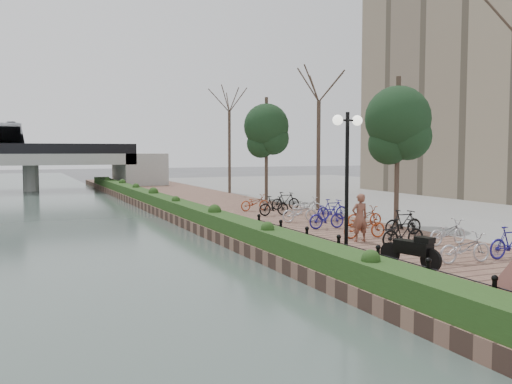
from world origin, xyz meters
TOP-DOWN VIEW (x-y plane):
  - ground at (0.00, 0.00)m, footprint 220.00×220.00m
  - promenade at (4.00, 17.50)m, footprint 8.00×75.00m
  - inland_pavement at (20.00, 17.50)m, footprint 24.00×75.00m
  - hedge at (0.60, 20.00)m, footprint 1.10×56.00m
  - chain_fence at (1.40, 2.00)m, footprint 0.10×14.10m
  - lamppost at (1.98, 3.51)m, footprint 1.02×0.32m
  - motorcycle at (2.70, 1.32)m, footprint 0.96×1.78m
  - pedestrian at (4.00, 5.81)m, footprint 0.66×0.46m
  - bicycle_parking at (5.49, 9.15)m, footprint 2.40×17.32m
  - street_trees at (8.00, 12.68)m, footprint 3.20×37.12m

SIDE VIEW (x-z plane):
  - ground at x=0.00m, z-range 0.00..0.00m
  - promenade at x=4.00m, z-range 0.00..0.50m
  - inland_pavement at x=20.00m, z-range 0.00..0.50m
  - hedge at x=0.60m, z-range 0.50..1.10m
  - chain_fence at x=1.40m, z-range 0.50..1.20m
  - bicycle_parking at x=5.49m, z-range 0.47..1.47m
  - motorcycle at x=2.70m, z-range 0.50..1.56m
  - pedestrian at x=4.00m, z-range 0.50..2.24m
  - street_trees at x=8.00m, z-range 0.29..7.09m
  - lamppost at x=1.98m, z-range 1.52..5.99m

